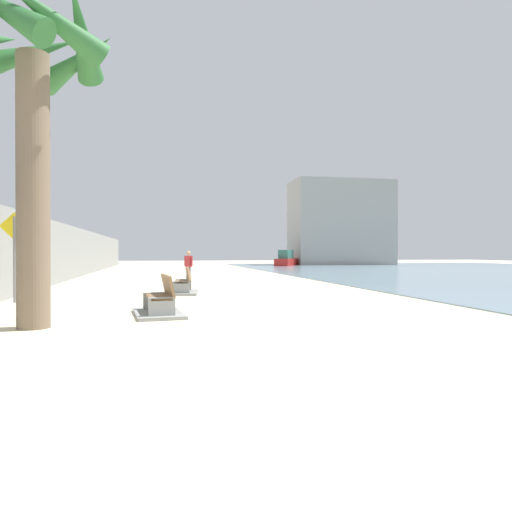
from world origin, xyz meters
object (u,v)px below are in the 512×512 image
Objects in this scene: bench_far at (183,287)px; pedestrian_sign at (14,246)px; bench_near at (159,306)px; boat_outer at (287,260)px; person_walking at (188,264)px; palm_tree at (31,84)px.

bench_far is 5.83m from pedestrian_sign.
boat_outer is (14.16, 40.37, 0.43)m from bench_near.
person_walking is 10.27m from pedestrian_sign.
bench_near is 12.38m from person_walking.
pedestrian_sign is at bearing 138.64° from bench_near.
bench_near is at bearing 31.34° from palm_tree.
bench_near is at bearing -96.63° from person_walking.
boat_outer is at bearing 68.30° from palm_tree.
boat_outer is at bearing 68.81° from bench_far.
person_walking is at bearing -114.38° from boat_outer.
bench_near is 0.81× the size of pedestrian_sign.
bench_far is at bearing -95.19° from person_walking.
pedestrian_sign is (-5.72, -8.49, 0.78)m from person_walking.
person_walking is 0.26× the size of boat_outer.
boat_outer is 2.23× the size of pedestrian_sign.
palm_tree is at bearing -148.66° from bench_near.
bench_near is 5.91m from pedestrian_sign.
person_walking is (3.94, 13.81, -3.98)m from palm_tree.
bench_near and bench_far have the same top height.
pedestrian_sign is at bearing -156.10° from bench_far.
bench_near is 0.36× the size of boat_outer.
palm_tree is 9.54m from bench_far.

